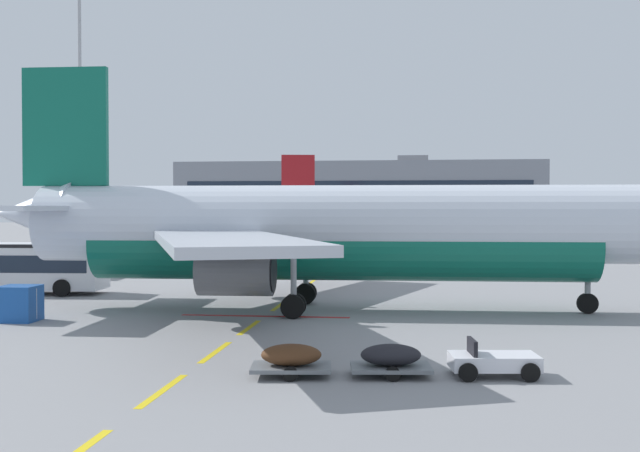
# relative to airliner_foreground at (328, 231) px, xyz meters

# --- Properties ---
(apron_paint_markings) EXTENTS (8.00, 94.61, 0.01)m
(apron_paint_markings) POSITION_rel_airliner_foreground_xyz_m (-2.75, 11.76, -3.95)
(apron_paint_markings) COLOR yellow
(apron_paint_markings) RESTS_ON ground
(airliner_foreground) EXTENTS (34.74, 34.61, 12.20)m
(airliner_foreground) POSITION_rel_airliner_foreground_xyz_m (0.00, 0.00, 0.00)
(airliner_foreground) COLOR silver
(airliner_foreground) RESTS_ON ground
(airliner_mid_left) EXTENTS (34.07, 33.45, 11.97)m
(airliner_mid_left) POSITION_rel_airliner_foreground_xyz_m (2.22, 63.34, -0.07)
(airliner_mid_left) COLOR silver
(airliner_mid_left) RESTS_ON ground
(apron_shuttle_bus) EXTENTS (12.17, 3.58, 3.00)m
(apron_shuttle_bus) POSITION_rel_airliner_foreground_xyz_m (-19.96, 5.15, -2.20)
(apron_shuttle_bus) COLOR silver
(apron_shuttle_bus) RESTS_ON ground
(catering_truck) EXTENTS (3.05, 7.15, 3.14)m
(catering_truck) POSITION_rel_airliner_foreground_xyz_m (-21.26, 16.18, -2.30)
(catering_truck) COLOR black
(catering_truck) RESTS_ON ground
(baggage_train) EXTENTS (8.71, 2.53, 1.14)m
(baggage_train) POSITION_rel_airliner_foreground_xyz_m (3.53, -14.54, -3.42)
(baggage_train) COLOR silver
(baggage_train) RESTS_ON ground
(uld_cargo_container) EXTENTS (1.65, 1.61, 1.60)m
(uld_cargo_container) POSITION_rel_airliner_foreground_xyz_m (-13.36, -5.23, -3.15)
(uld_cargo_container) COLOR #194C9E
(uld_cargo_container) RESTS_ON ground
(apron_light_mast_near) EXTENTS (1.80, 1.80, 28.32)m
(apron_light_mast_near) POSITION_rel_airliner_foreground_xyz_m (-29.93, 37.93, 13.39)
(apron_light_mast_near) COLOR slate
(apron_light_mast_near) RESTS_ON ground
(terminal_satellite) EXTENTS (69.74, 26.10, 15.47)m
(terminal_satellite) POSITION_rel_airliner_foreground_xyz_m (-6.43, 117.12, 3.00)
(terminal_satellite) COLOR gray
(terminal_satellite) RESTS_ON ground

